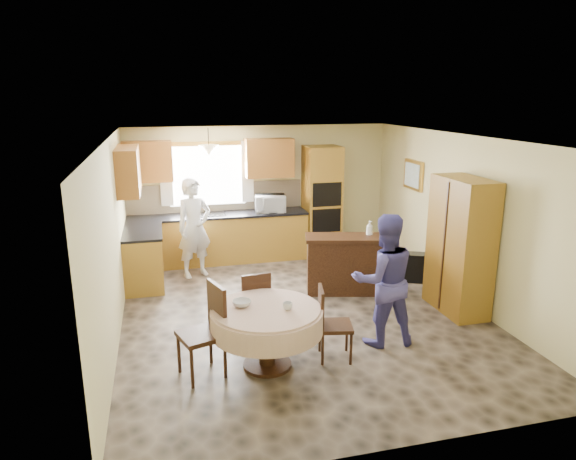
# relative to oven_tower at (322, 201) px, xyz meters

# --- Properties ---
(floor) EXTENTS (5.00, 6.00, 0.01)m
(floor) POSITION_rel_oven_tower_xyz_m (-1.15, -2.69, -1.06)
(floor) COLOR brown
(floor) RESTS_ON ground
(ceiling) EXTENTS (5.00, 6.00, 0.01)m
(ceiling) POSITION_rel_oven_tower_xyz_m (-1.15, -2.69, 1.44)
(ceiling) COLOR white
(ceiling) RESTS_ON wall_back
(wall_back) EXTENTS (5.00, 0.02, 2.50)m
(wall_back) POSITION_rel_oven_tower_xyz_m (-1.15, 0.31, 0.19)
(wall_back) COLOR #D1C786
(wall_back) RESTS_ON floor
(wall_front) EXTENTS (5.00, 0.02, 2.50)m
(wall_front) POSITION_rel_oven_tower_xyz_m (-1.15, -5.69, 0.19)
(wall_front) COLOR #D1C786
(wall_front) RESTS_ON floor
(wall_left) EXTENTS (0.02, 6.00, 2.50)m
(wall_left) POSITION_rel_oven_tower_xyz_m (-3.65, -2.69, 0.19)
(wall_left) COLOR #D1C786
(wall_left) RESTS_ON floor
(wall_right) EXTENTS (0.02, 6.00, 2.50)m
(wall_right) POSITION_rel_oven_tower_xyz_m (1.35, -2.69, 0.19)
(wall_right) COLOR #D1C786
(wall_right) RESTS_ON floor
(window) EXTENTS (1.40, 0.03, 1.10)m
(window) POSITION_rel_oven_tower_xyz_m (-2.15, 0.29, 0.54)
(window) COLOR white
(window) RESTS_ON wall_back
(curtain_left) EXTENTS (0.22, 0.02, 1.15)m
(curtain_left) POSITION_rel_oven_tower_xyz_m (-2.90, 0.24, 0.59)
(curtain_left) COLOR white
(curtain_left) RESTS_ON wall_back
(curtain_right) EXTENTS (0.22, 0.02, 1.15)m
(curtain_right) POSITION_rel_oven_tower_xyz_m (-1.40, 0.24, 0.59)
(curtain_right) COLOR white
(curtain_right) RESTS_ON wall_back
(base_cab_back) EXTENTS (3.30, 0.60, 0.88)m
(base_cab_back) POSITION_rel_oven_tower_xyz_m (-2.00, 0.01, -0.62)
(base_cab_back) COLOR #BC8D32
(base_cab_back) RESTS_ON floor
(counter_back) EXTENTS (3.30, 0.64, 0.04)m
(counter_back) POSITION_rel_oven_tower_xyz_m (-2.00, 0.01, -0.16)
(counter_back) COLOR black
(counter_back) RESTS_ON base_cab_back
(base_cab_left) EXTENTS (0.60, 1.20, 0.88)m
(base_cab_left) POSITION_rel_oven_tower_xyz_m (-3.35, -0.89, -0.62)
(base_cab_left) COLOR #BC8D32
(base_cab_left) RESTS_ON floor
(counter_left) EXTENTS (0.64, 1.20, 0.04)m
(counter_left) POSITION_rel_oven_tower_xyz_m (-3.35, -0.89, -0.16)
(counter_left) COLOR black
(counter_left) RESTS_ON base_cab_left
(backsplash) EXTENTS (3.30, 0.02, 0.55)m
(backsplash) POSITION_rel_oven_tower_xyz_m (-2.00, 0.30, 0.12)
(backsplash) COLOR #C9B38E
(backsplash) RESTS_ON wall_back
(wall_cab_left) EXTENTS (0.85, 0.33, 0.72)m
(wall_cab_left) POSITION_rel_oven_tower_xyz_m (-3.20, 0.15, 0.85)
(wall_cab_left) COLOR #A56529
(wall_cab_left) RESTS_ON wall_back
(wall_cab_right) EXTENTS (0.90, 0.33, 0.72)m
(wall_cab_right) POSITION_rel_oven_tower_xyz_m (-1.00, 0.15, 0.85)
(wall_cab_right) COLOR #A56529
(wall_cab_right) RESTS_ON wall_back
(wall_cab_side) EXTENTS (0.33, 1.20, 0.72)m
(wall_cab_side) POSITION_rel_oven_tower_xyz_m (-3.48, -0.89, 0.85)
(wall_cab_side) COLOR #A56529
(wall_cab_side) RESTS_ON wall_left
(oven_tower) EXTENTS (0.66, 0.62, 2.12)m
(oven_tower) POSITION_rel_oven_tower_xyz_m (0.00, 0.00, 0.00)
(oven_tower) COLOR #BC8D32
(oven_tower) RESTS_ON floor
(oven_upper) EXTENTS (0.56, 0.01, 0.45)m
(oven_upper) POSITION_rel_oven_tower_xyz_m (0.00, -0.31, 0.19)
(oven_upper) COLOR black
(oven_upper) RESTS_ON oven_tower
(oven_lower) EXTENTS (0.56, 0.01, 0.45)m
(oven_lower) POSITION_rel_oven_tower_xyz_m (0.00, -0.31, -0.31)
(oven_lower) COLOR black
(oven_lower) RESTS_ON oven_tower
(pendant) EXTENTS (0.36, 0.36, 0.18)m
(pendant) POSITION_rel_oven_tower_xyz_m (-2.15, -0.19, 1.06)
(pendant) COLOR beige
(pendant) RESTS_ON ceiling
(sideboard) EXTENTS (1.30, 0.78, 0.86)m
(sideboard) POSITION_rel_oven_tower_xyz_m (-0.28, -2.02, -0.63)
(sideboard) COLOR #3C2010
(sideboard) RESTS_ON floor
(space_heater) EXTENTS (0.43, 0.37, 0.49)m
(space_heater) POSITION_rel_oven_tower_xyz_m (1.05, -1.86, -0.82)
(space_heater) COLOR black
(space_heater) RESTS_ON floor
(cupboard) EXTENTS (0.51, 1.02, 1.95)m
(cupboard) POSITION_rel_oven_tower_xyz_m (1.07, -3.09, -0.09)
(cupboard) COLOR #BC8D32
(cupboard) RESTS_ON floor
(dining_table) EXTENTS (1.28, 1.28, 0.73)m
(dining_table) POSITION_rel_oven_tower_xyz_m (-1.94, -4.00, -0.49)
(dining_table) COLOR #3C2010
(dining_table) RESTS_ON floor
(chair_left) EXTENTS (0.57, 0.57, 1.05)m
(chair_left) POSITION_rel_oven_tower_xyz_m (-2.60, -3.98, -0.48)
(chair_left) COLOR #3C2010
(chair_left) RESTS_ON floor
(chair_back) EXTENTS (0.44, 0.44, 0.92)m
(chair_back) POSITION_rel_oven_tower_xyz_m (-1.95, -3.27, -0.55)
(chair_back) COLOR #3C2010
(chair_back) RESTS_ON floor
(chair_right) EXTENTS (0.46, 0.46, 0.89)m
(chair_right) POSITION_rel_oven_tower_xyz_m (-1.18, -3.99, -0.57)
(chair_right) COLOR #3C2010
(chair_right) RESTS_ON floor
(framed_picture) EXTENTS (0.06, 0.62, 0.52)m
(framed_picture) POSITION_rel_oven_tower_xyz_m (1.32, -1.12, 0.63)
(framed_picture) COLOR gold
(framed_picture) RESTS_ON wall_right
(microwave) EXTENTS (0.62, 0.47, 0.31)m
(microwave) POSITION_rel_oven_tower_xyz_m (-1.03, -0.04, 0.02)
(microwave) COLOR silver
(microwave) RESTS_ON counter_back
(person_sink) EXTENTS (0.74, 0.62, 1.71)m
(person_sink) POSITION_rel_oven_tower_xyz_m (-2.49, -0.67, -0.20)
(person_sink) COLOR silver
(person_sink) RESTS_ON floor
(person_dining) EXTENTS (0.86, 0.69, 1.68)m
(person_dining) POSITION_rel_oven_tower_xyz_m (-0.40, -3.76, -0.22)
(person_dining) COLOR #433E88
(person_dining) RESTS_ON floor
(bowl_sideboard) EXTENTS (0.26, 0.26, 0.05)m
(bowl_sideboard) POSITION_rel_oven_tower_xyz_m (-0.67, -2.02, -0.17)
(bowl_sideboard) COLOR #B2B2B2
(bowl_sideboard) RESTS_ON sideboard
(bottle_sideboard) EXTENTS (0.13, 0.13, 0.28)m
(bottle_sideboard) POSITION_rel_oven_tower_xyz_m (0.14, -2.02, -0.06)
(bottle_sideboard) COLOR silver
(bottle_sideboard) RESTS_ON sideboard
(cup_table) EXTENTS (0.14, 0.14, 0.09)m
(cup_table) POSITION_rel_oven_tower_xyz_m (-1.72, -4.10, -0.29)
(cup_table) COLOR #B2B2B2
(cup_table) RESTS_ON dining_table
(bowl_table) EXTENTS (0.25, 0.25, 0.07)m
(bowl_table) POSITION_rel_oven_tower_xyz_m (-2.20, -3.87, -0.30)
(bowl_table) COLOR #B2B2B2
(bowl_table) RESTS_ON dining_table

